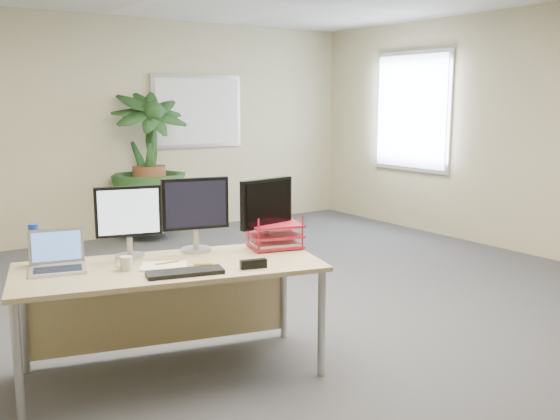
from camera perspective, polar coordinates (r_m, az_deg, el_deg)
floor at (r=4.70m, az=2.39°, el=-11.22°), size 8.00×8.00×0.00m
back_wall at (r=7.95m, az=-15.40°, el=7.15°), size 7.00×0.04×2.70m
whiteboard at (r=8.39m, az=-7.56°, el=8.92°), size 1.30×0.04×0.95m
window at (r=8.42m, az=11.94°, el=8.80°), size 0.04×1.30×1.55m
desk at (r=4.02m, az=-10.23°, el=-6.64°), size 1.98×1.22×0.71m
floor_plant at (r=7.77m, az=-11.86°, el=2.79°), size 0.86×0.86×1.50m
monitor_left at (r=4.06m, az=-13.68°, el=-0.62°), size 0.41×0.19×0.46m
monitor_right at (r=4.15m, az=-7.74°, el=0.05°), size 0.44×0.20×0.49m
monitor_dark at (r=4.20m, az=-1.23°, el=0.13°), size 0.43×0.19×0.48m
laptop at (r=3.95m, az=-19.70°, el=-4.29°), size 0.38×0.35×0.23m
keyboard at (r=3.67m, az=-8.67°, el=-5.65°), size 0.46×0.26×0.02m
coffee_mug at (r=3.82m, az=-13.92°, el=-4.75°), size 0.11×0.07×0.08m
spiral_notebook at (r=3.85m, az=-10.57°, el=-5.07°), size 0.34×0.31×0.01m
orange_pen at (r=3.88m, az=-10.24°, el=-4.74°), size 0.15×0.01×0.01m
yellow_highlighter at (r=3.86m, az=-7.08°, el=-4.91°), size 0.10×0.07×0.01m
water_bottle at (r=4.08m, az=-21.53°, el=-3.05°), size 0.07×0.07×0.26m
letter_tray at (r=4.25m, az=-0.45°, el=-2.51°), size 0.40×0.34×0.16m
stapler at (r=3.75m, az=-2.45°, el=-4.95°), size 0.17×0.08×0.05m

